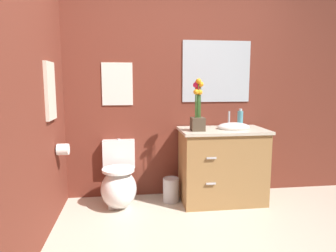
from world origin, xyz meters
TOP-DOWN VIEW (x-y plane):
  - wall_back at (0.20, 1.54)m, footprint 3.94×0.05m
  - wall_left at (-1.29, 0.45)m, footprint 0.05×4.24m
  - toilet at (-0.67, 1.24)m, footprint 0.38×0.59m
  - vanity_cabinet at (0.47, 1.21)m, footprint 0.94×0.56m
  - flower_vase at (0.16, 1.14)m, footprint 0.14×0.14m
  - soap_bottle at (0.67, 1.25)m, footprint 0.06×0.06m
  - trash_bin at (-0.10, 1.27)m, footprint 0.18×0.18m
  - wall_poster at (-0.67, 1.51)m, footprint 0.34×0.01m
  - wall_mirror at (0.47, 1.51)m, footprint 0.80×0.01m
  - hanging_towel at (-1.25, 0.90)m, footprint 0.03×0.28m
  - toilet_paper_roll at (-1.20, 1.04)m, footprint 0.11×0.11m

SIDE VIEW (x-z plane):
  - trash_bin at x=-0.10m, z-range 0.00..0.27m
  - toilet at x=-0.67m, z-range -0.10..0.59m
  - vanity_cabinet at x=0.47m, z-range -0.08..0.92m
  - toilet_paper_roll at x=-1.20m, z-range 0.62..0.74m
  - soap_bottle at x=0.67m, z-range 0.81..1.03m
  - flower_vase at x=0.16m, z-range 0.76..1.30m
  - hanging_towel at x=-1.25m, z-range 0.99..1.51m
  - wall_back at x=0.20m, z-range 0.00..2.50m
  - wall_left at x=-1.29m, z-range 0.00..2.50m
  - wall_poster at x=-0.67m, z-range 1.07..1.54m
  - wall_mirror at x=0.47m, z-range 1.10..1.80m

